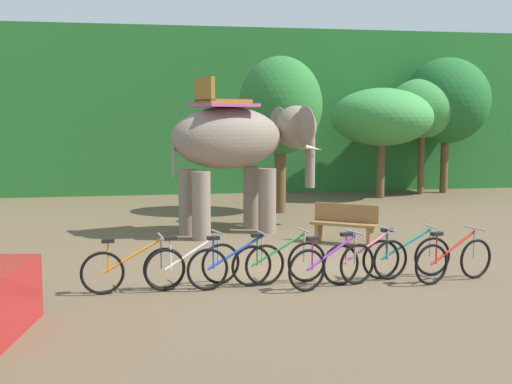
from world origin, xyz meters
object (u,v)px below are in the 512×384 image
object	(u,v)px
wooden_bench	(345,222)
bike_orange	(134,269)
bike_blue	(236,265)
bike_purple	(332,265)
bike_red	(454,260)
tree_right	(280,106)
bike_teal	(407,256)
tree_far_right	(423,109)
elephant	(240,144)
bike_green	(279,262)
tree_center	(446,101)
tree_far_left	(382,117)
bike_white	(193,265)
bike_pink	(366,261)

from	to	relation	value
wooden_bench	bike_orange	bearing A→B (deg)	-144.26
bike_blue	bike_purple	bearing A→B (deg)	-9.84
bike_orange	bike_red	bearing A→B (deg)	-2.86
tree_right	bike_teal	distance (m)	8.55
tree_far_right	elephant	bearing A→B (deg)	-139.18
bike_green	bike_red	world-z (taller)	same
bike_blue	bike_green	distance (m)	0.77
tree_center	bike_orange	bearing A→B (deg)	-133.16
tree_far_left	bike_red	distance (m)	12.01
wooden_bench	elephant	bearing A→B (deg)	140.19
bike_white	bike_purple	world-z (taller)	same
bike_orange	bike_red	distance (m)	5.47
bike_red	wooden_bench	xyz separation A→B (m)	(-0.80, 3.63, 0.09)
tree_right	bike_blue	size ratio (longest dim) A/B	2.73
bike_purple	wooden_bench	xyz separation A→B (m)	(1.39, 3.66, 0.09)
tree_right	bike_teal	bearing A→B (deg)	-85.86
tree_far_right	bike_teal	size ratio (longest dim) A/B	2.50
tree_far_left	bike_white	xyz separation A→B (m)	(-7.47, -10.97, -2.46)
bike_pink	bike_teal	size ratio (longest dim) A/B	0.98
bike_red	wooden_bench	distance (m)	3.72
bike_red	bike_blue	bearing A→B (deg)	176.34
bike_blue	bike_teal	world-z (taller)	same
bike_orange	bike_pink	world-z (taller)	same
tree_far_left	bike_purple	distance (m)	12.76
bike_teal	tree_right	bearing A→B (deg)	94.14
tree_far_left	tree_center	distance (m)	3.17
bike_blue	wooden_bench	world-z (taller)	bike_blue
bike_white	bike_pink	size ratio (longest dim) A/B	0.98
elephant	bike_red	size ratio (longest dim) A/B	2.54
wooden_bench	bike_red	bearing A→B (deg)	-77.50
bike_purple	tree_right	bearing A→B (deg)	83.80
bike_blue	tree_right	bearing A→B (deg)	73.08
wooden_bench	tree_center	bearing A→B (deg)	52.58
tree_right	bike_red	distance (m)	9.02
tree_center	wooden_bench	bearing A→B (deg)	-127.42
bike_purple	bike_pink	distance (m)	0.72
tree_right	tree_far_left	distance (m)	5.15
tree_far_left	bike_pink	xyz separation A→B (m)	(-4.51, -11.15, -2.46)
tree_far_left	bike_white	distance (m)	13.50
tree_far_right	bike_white	size ratio (longest dim) A/B	2.59
elephant	bike_green	distance (m)	5.38
tree_right	tree_far_left	bearing A→B (deg)	34.15
bike_green	tree_far_right	bearing A→B (deg)	56.26
bike_blue	bike_red	size ratio (longest dim) A/B	1.02
tree_far_right	bike_purple	size ratio (longest dim) A/B	2.59
wooden_bench	tree_far_left	bearing A→B (deg)	63.93
bike_green	bike_orange	bearing A→B (deg)	-178.09
tree_center	bike_white	bearing A→B (deg)	-130.89
bike_white	bike_pink	bearing A→B (deg)	-3.47
tree_far_right	elephant	distance (m)	10.38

